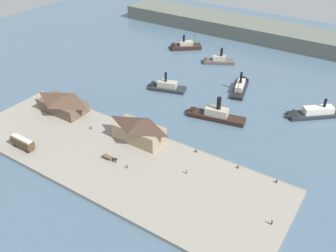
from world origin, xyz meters
The scene contains 21 objects.
ground_plane centered at (0.00, 0.00, 0.00)m, with size 320.00×320.00×0.00m, color slate.
quay_promenade centered at (0.00, -22.00, 0.60)m, with size 110.00×36.00×1.20m, color gray.
seawall_edge centered at (0.00, -3.60, 0.50)m, with size 110.00×0.80×1.00m, color slate.
ferry_shed_central_terminal centered at (-35.61, -10.18, 4.41)m, with size 18.23×10.03×6.31m.
ferry_shed_customs_shed centered at (0.21, -9.76, 5.08)m, with size 17.25×8.60×7.65m.
street_tram centered at (-28.94, -34.33, 3.56)m, with size 8.93×2.80×4.00m.
horse_cart centered at (-0.97, -23.62, 2.13)m, with size 5.80×1.42×1.87m.
pedestrian_near_cart centered at (-18.07, -13.98, 1.89)m, with size 0.37×0.37×1.51m.
pedestrian_near_east_shed centered at (22.58, -16.02, 1.91)m, with size 0.38×0.38×1.55m.
pedestrian_by_tram centered at (50.96, -21.21, 2.00)m, with size 0.44×0.44×1.76m.
pedestrian_standing_center centered at (6.15, -23.75, 1.93)m, with size 0.39×0.39×1.59m.
mooring_post_center_west centered at (46.57, -5.21, 1.65)m, with size 0.44×0.44×0.90m, color black.
mooring_post_west centered at (34.48, -5.32, 1.65)m, with size 0.44×0.44×0.90m, color black.
mooring_post_east centered at (19.81, -5.32, 1.65)m, with size 0.44×0.44×0.90m, color black.
ferry_approaching_west centered at (44.05, 39.25, 1.23)m, with size 22.02×20.18×9.07m.
ferry_approaching_east centered at (-15.23, 27.18, 1.27)m, with size 17.94×10.22×9.95m.
ferry_moored_east centered at (-32.31, 71.60, 1.36)m, with size 17.12×15.52×9.99m.
ferry_departing_north centered at (12.42, 47.06, 1.17)m, with size 9.89×21.23×9.98m.
ferry_mid_harbor centered at (-9.07, 64.43, 1.21)m, with size 16.71×12.09×9.34m.
ferry_outer_harbor centered at (13.01, 17.70, 1.66)m, with size 23.97×9.27×10.72m.
far_headland centered at (0.00, 110.00, 4.00)m, with size 180.00×24.00×8.00m, color #60665B.
Camera 1 is at (64.37, -90.15, 74.08)m, focal length 39.51 mm.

